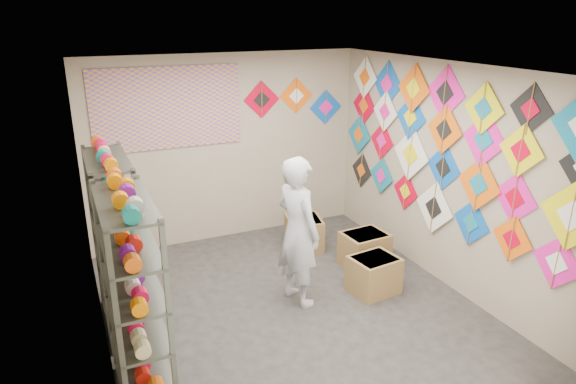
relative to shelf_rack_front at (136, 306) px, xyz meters
name	(u,v)px	position (x,y,z in m)	size (l,w,h in m)	color
ground	(291,307)	(1.78, 0.85, -0.95)	(4.50, 4.50, 0.00)	#2D2A27
room_walls	(291,171)	(1.78, 0.85, 0.69)	(4.50, 4.50, 4.50)	tan
shelf_rack_front	(136,306)	(0.00, 0.00, 0.00)	(0.40, 1.10, 1.90)	#4C5147
shelf_rack_back	(116,244)	(0.00, 1.30, 0.00)	(0.40, 1.10, 1.90)	#4C5147
string_spools	(124,262)	(0.00, 0.65, 0.10)	(0.12, 2.36, 0.12)	#F70E49
kite_wall_display	(442,148)	(3.76, 0.85, 0.73)	(0.06, 4.30, 2.09)	#FF1AA2
back_wall_kites	(295,101)	(2.86, 3.09, 1.02)	(1.60, 0.02, 0.75)	red
poster	(168,108)	(0.98, 3.08, 1.05)	(2.00, 0.01, 1.10)	#7E50AD
shopkeeper	(298,231)	(1.92, 0.97, -0.07)	(0.56, 0.72, 1.76)	silver
carton_a	(374,275)	(2.84, 0.77, -0.72)	(0.54, 0.45, 0.45)	olive
carton_b	(364,250)	(3.10, 1.39, -0.72)	(0.57, 0.46, 0.46)	olive
carton_c	(304,233)	(2.61, 2.21, -0.72)	(0.48, 0.52, 0.46)	olive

